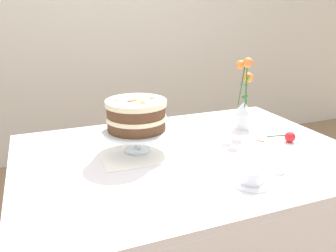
{
  "coord_description": "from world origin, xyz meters",
  "views": [
    {
      "loc": [
        -0.56,
        -1.2,
        1.31
      ],
      "look_at": [
        -0.08,
        0.03,
        0.86
      ],
      "focal_mm": 36.55,
      "sensor_mm": 36.0,
      "label": 1
    }
  ],
  "objects_px": {
    "layer_cake": "(136,115)",
    "teacup": "(252,179)",
    "cake_stand": "(137,133)",
    "flower_vase": "(244,104)",
    "dining_table": "(189,174)",
    "fallen_rose": "(290,137)"
  },
  "relations": [
    {
      "from": "flower_vase",
      "to": "fallen_rose",
      "type": "height_order",
      "value": "flower_vase"
    },
    {
      "from": "cake_stand",
      "to": "flower_vase",
      "type": "xyz_separation_m",
      "value": [
        0.58,
        0.09,
        0.05
      ]
    },
    {
      "from": "layer_cake",
      "to": "flower_vase",
      "type": "relative_size",
      "value": 0.69
    },
    {
      "from": "dining_table",
      "to": "flower_vase",
      "type": "xyz_separation_m",
      "value": [
        0.39,
        0.2,
        0.22
      ]
    },
    {
      "from": "layer_cake",
      "to": "teacup",
      "type": "bearing_deg",
      "value": -56.67
    },
    {
      "from": "dining_table",
      "to": "flower_vase",
      "type": "distance_m",
      "value": 0.49
    },
    {
      "from": "cake_stand",
      "to": "flower_vase",
      "type": "distance_m",
      "value": 0.59
    },
    {
      "from": "cake_stand",
      "to": "fallen_rose",
      "type": "bearing_deg",
      "value": -12.26
    },
    {
      "from": "teacup",
      "to": "fallen_rose",
      "type": "height_order",
      "value": "teacup"
    },
    {
      "from": "dining_table",
      "to": "cake_stand",
      "type": "xyz_separation_m",
      "value": [
        -0.19,
        0.11,
        0.17
      ]
    },
    {
      "from": "dining_table",
      "to": "layer_cake",
      "type": "relative_size",
      "value": 5.61
    },
    {
      "from": "dining_table",
      "to": "flower_vase",
      "type": "height_order",
      "value": "flower_vase"
    },
    {
      "from": "cake_stand",
      "to": "flower_vase",
      "type": "bearing_deg",
      "value": 8.91
    },
    {
      "from": "teacup",
      "to": "cake_stand",
      "type": "bearing_deg",
      "value": 123.34
    },
    {
      "from": "flower_vase",
      "to": "teacup",
      "type": "bearing_deg",
      "value": -120.27
    },
    {
      "from": "cake_stand",
      "to": "fallen_rose",
      "type": "distance_m",
      "value": 0.69
    },
    {
      "from": "dining_table",
      "to": "layer_cake",
      "type": "bearing_deg",
      "value": 149.88
    },
    {
      "from": "layer_cake",
      "to": "teacup",
      "type": "height_order",
      "value": "layer_cake"
    },
    {
      "from": "flower_vase",
      "to": "teacup",
      "type": "distance_m",
      "value": 0.61
    },
    {
      "from": "teacup",
      "to": "flower_vase",
      "type": "bearing_deg",
      "value": 59.73
    },
    {
      "from": "fallen_rose",
      "to": "dining_table",
      "type": "bearing_deg",
      "value": 175.76
    },
    {
      "from": "flower_vase",
      "to": "teacup",
      "type": "xyz_separation_m",
      "value": [
        -0.3,
        -0.52,
        -0.11
      ]
    }
  ]
}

